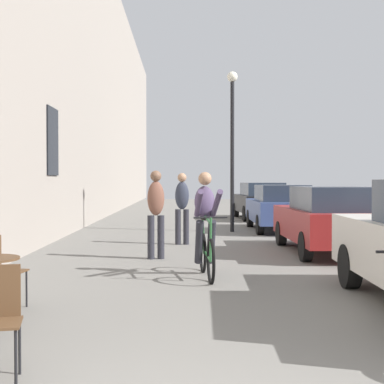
{
  "coord_description": "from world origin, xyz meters",
  "views": [
    {
      "loc": [
        0.06,
        -2.61,
        1.56
      ],
      "look_at": [
        0.42,
        16.37,
        1.17
      ],
      "focal_mm": 51.12,
      "sensor_mm": 36.0,
      "label": 1
    }
  ],
  "objects_px": {
    "parked_car_second": "(328,219)",
    "parked_car_fourth": "(260,200)",
    "cafe_chair_mid_toward_street": "(2,267)",
    "street_lamp": "(232,130)",
    "cyclist_on_bicycle": "(206,227)",
    "parked_car_third": "(279,207)",
    "pedestrian_mid": "(182,204)",
    "pedestrian_near": "(156,209)"
  },
  "relations": [
    {
      "from": "pedestrian_near",
      "to": "parked_car_fourth",
      "type": "bearing_deg",
      "value": 71.72
    },
    {
      "from": "pedestrian_mid",
      "to": "parked_car_third",
      "type": "xyz_separation_m",
      "value": [
        3.04,
        3.6,
        -0.25
      ]
    },
    {
      "from": "pedestrian_near",
      "to": "pedestrian_mid",
      "type": "relative_size",
      "value": 1.01
    },
    {
      "from": "pedestrian_near",
      "to": "cyclist_on_bicycle",
      "type": "bearing_deg",
      "value": -65.19
    },
    {
      "from": "pedestrian_near",
      "to": "street_lamp",
      "type": "height_order",
      "value": "street_lamp"
    },
    {
      "from": "cyclist_on_bicycle",
      "to": "parked_car_fourth",
      "type": "height_order",
      "value": "cyclist_on_bicycle"
    },
    {
      "from": "pedestrian_near",
      "to": "street_lamp",
      "type": "bearing_deg",
      "value": 70.38
    },
    {
      "from": "pedestrian_mid",
      "to": "cyclist_on_bicycle",
      "type": "bearing_deg",
      "value": -85.04
    },
    {
      "from": "cafe_chair_mid_toward_street",
      "to": "pedestrian_near",
      "type": "distance_m",
      "value": 4.59
    },
    {
      "from": "parked_car_fourth",
      "to": "cafe_chair_mid_toward_street",
      "type": "bearing_deg",
      "value": -109.15
    },
    {
      "from": "pedestrian_near",
      "to": "cafe_chair_mid_toward_street",
      "type": "bearing_deg",
      "value": -111.42
    },
    {
      "from": "street_lamp",
      "to": "parked_car_second",
      "type": "distance_m",
      "value": 5.76
    },
    {
      "from": "cyclist_on_bicycle",
      "to": "parked_car_second",
      "type": "xyz_separation_m",
      "value": [
        2.77,
        2.76,
        -0.06
      ]
    },
    {
      "from": "pedestrian_mid",
      "to": "street_lamp",
      "type": "relative_size",
      "value": 0.36
    },
    {
      "from": "parked_car_second",
      "to": "parked_car_fourth",
      "type": "height_order",
      "value": "parked_car_fourth"
    },
    {
      "from": "pedestrian_mid",
      "to": "parked_car_fourth",
      "type": "xyz_separation_m",
      "value": [
        3.2,
        8.79,
        -0.22
      ]
    },
    {
      "from": "parked_car_second",
      "to": "cyclist_on_bicycle",
      "type": "bearing_deg",
      "value": -135.1
    },
    {
      "from": "pedestrian_mid",
      "to": "parked_car_second",
      "type": "height_order",
      "value": "pedestrian_mid"
    },
    {
      "from": "pedestrian_mid",
      "to": "parked_car_third",
      "type": "relative_size",
      "value": 0.43
    },
    {
      "from": "cyclist_on_bicycle",
      "to": "parked_car_third",
      "type": "bearing_deg",
      "value": 71.7
    },
    {
      "from": "parked_car_second",
      "to": "parked_car_third",
      "type": "bearing_deg",
      "value": 91.21
    },
    {
      "from": "pedestrian_mid",
      "to": "parked_car_fourth",
      "type": "relative_size",
      "value": 0.41
    },
    {
      "from": "parked_car_fourth",
      "to": "cyclist_on_bicycle",
      "type": "bearing_deg",
      "value": -101.99
    },
    {
      "from": "cyclist_on_bicycle",
      "to": "street_lamp",
      "type": "xyz_separation_m",
      "value": [
        1.16,
        7.76,
        2.3
      ]
    },
    {
      "from": "pedestrian_near",
      "to": "pedestrian_mid",
      "type": "distance_m",
      "value": 2.53
    },
    {
      "from": "pedestrian_near",
      "to": "parked_car_fourth",
      "type": "distance_m",
      "value": 11.87
    },
    {
      "from": "cyclist_on_bicycle",
      "to": "parked_car_third",
      "type": "height_order",
      "value": "cyclist_on_bicycle"
    },
    {
      "from": "parked_car_third",
      "to": "parked_car_second",
      "type": "bearing_deg",
      "value": -88.79
    },
    {
      "from": "cyclist_on_bicycle",
      "to": "parked_car_third",
      "type": "distance_m",
      "value": 8.47
    },
    {
      "from": "cafe_chair_mid_toward_street",
      "to": "street_lamp",
      "type": "bearing_deg",
      "value": 69.61
    },
    {
      "from": "cafe_chair_mid_toward_street",
      "to": "street_lamp",
      "type": "distance_m",
      "value": 11.03
    },
    {
      "from": "street_lamp",
      "to": "parked_car_third",
      "type": "bearing_deg",
      "value": 10.51
    },
    {
      "from": "cyclist_on_bicycle",
      "to": "pedestrian_near",
      "type": "distance_m",
      "value": 2.18
    },
    {
      "from": "cafe_chair_mid_toward_street",
      "to": "parked_car_third",
      "type": "distance_m",
      "value": 11.58
    },
    {
      "from": "cafe_chair_mid_toward_street",
      "to": "pedestrian_near",
      "type": "height_order",
      "value": "pedestrian_near"
    },
    {
      "from": "pedestrian_mid",
      "to": "parked_car_fourth",
      "type": "distance_m",
      "value": 9.36
    },
    {
      "from": "parked_car_second",
      "to": "parked_car_third",
      "type": "height_order",
      "value": "parked_car_second"
    },
    {
      "from": "cafe_chair_mid_toward_street",
      "to": "pedestrian_mid",
      "type": "height_order",
      "value": "pedestrian_mid"
    },
    {
      "from": "parked_car_second",
      "to": "parked_car_third",
      "type": "xyz_separation_m",
      "value": [
        -0.11,
        5.28,
        -0.0
      ]
    },
    {
      "from": "cafe_chair_mid_toward_street",
      "to": "parked_car_third",
      "type": "height_order",
      "value": "parked_car_third"
    },
    {
      "from": "street_lamp",
      "to": "cyclist_on_bicycle",
      "type": "bearing_deg",
      "value": -98.46
    },
    {
      "from": "cafe_chair_mid_toward_street",
      "to": "pedestrian_mid",
      "type": "relative_size",
      "value": 0.51
    }
  ]
}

